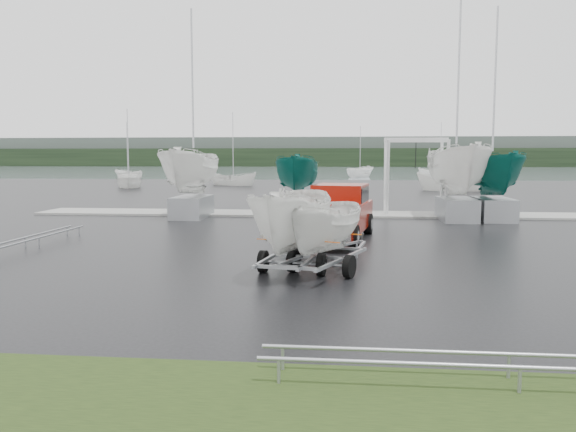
{
  "coord_description": "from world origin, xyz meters",
  "views": [
    {
      "loc": [
        1.66,
        -17.14,
        3.1
      ],
      "look_at": [
        -0.13,
        0.87,
        1.2
      ],
      "focal_mm": 35.0,
      "sensor_mm": 36.0,
      "label": 1
    }
  ],
  "objects_px": {
    "trailer_hitched": "(294,168)",
    "boat_hoist": "(415,165)",
    "trailer_parked": "(324,185)",
    "pickup_truck": "(337,211)"
  },
  "relations": [
    {
      "from": "trailer_hitched",
      "to": "boat_hoist",
      "type": "xyz_separation_m",
      "value": [
        5.08,
        15.3,
        -0.16
      ]
    },
    {
      "from": "trailer_hitched",
      "to": "boat_hoist",
      "type": "distance_m",
      "value": 16.12
    },
    {
      "from": "trailer_hitched",
      "to": "trailer_parked",
      "type": "xyz_separation_m",
      "value": [
        0.81,
        -0.08,
        -0.46
      ]
    },
    {
      "from": "pickup_truck",
      "to": "trailer_hitched",
      "type": "bearing_deg",
      "value": -90.0
    },
    {
      "from": "pickup_truck",
      "to": "trailer_parked",
      "type": "relative_size",
      "value": 1.48
    },
    {
      "from": "trailer_parked",
      "to": "boat_hoist",
      "type": "xyz_separation_m",
      "value": [
        4.27,
        15.38,
        0.3
      ]
    },
    {
      "from": "trailer_hitched",
      "to": "trailer_parked",
      "type": "relative_size",
      "value": 1.21
    },
    {
      "from": "trailer_parked",
      "to": "boat_hoist",
      "type": "height_order",
      "value": "trailer_parked"
    },
    {
      "from": "pickup_truck",
      "to": "trailer_hitched",
      "type": "xyz_separation_m",
      "value": [
        -1.09,
        -6.5,
        1.76
      ]
    },
    {
      "from": "pickup_truck",
      "to": "trailer_parked",
      "type": "distance_m",
      "value": 6.71
    }
  ]
}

